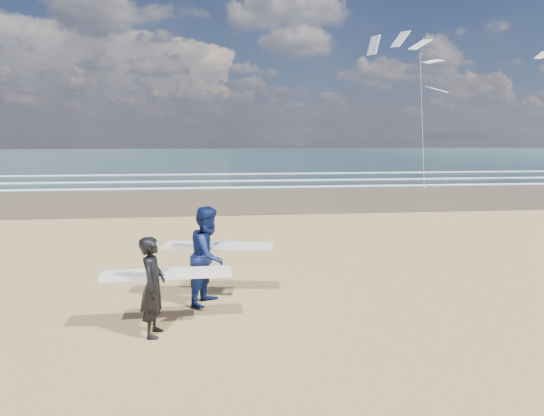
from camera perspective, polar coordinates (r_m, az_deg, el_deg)
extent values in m
cube|color=#1A333A|center=(82.38, 7.13, 6.12)|extent=(220.00, 100.00, 0.02)
cube|color=white|center=(36.66, 25.89, 2.55)|extent=(220.00, 0.50, 0.05)
cube|color=white|center=(40.68, 22.34, 3.27)|extent=(220.00, 0.50, 0.05)
cube|color=white|center=(46.45, 18.45, 4.04)|extent=(220.00, 0.50, 0.05)
imported|color=black|center=(8.29, -13.84, -8.96)|extent=(0.46, 0.65, 1.67)
cube|color=white|center=(8.57, -12.24, -7.55)|extent=(2.21, 0.58, 0.07)
imported|color=#0D1949|center=(9.60, -7.45, -5.54)|extent=(1.07, 1.17, 1.94)
cube|color=white|center=(9.92, -6.29, -4.43)|extent=(2.26, 0.91, 0.07)
cube|color=slate|center=(32.27, 17.49, 2.32)|extent=(0.12, 0.12, 0.10)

